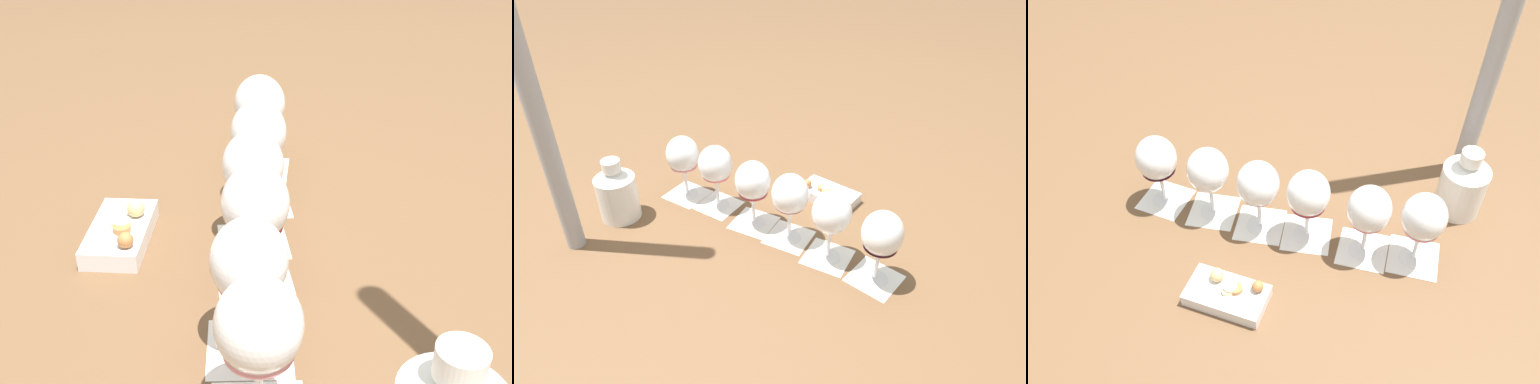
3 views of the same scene
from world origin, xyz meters
The scene contains 15 objects.
ground_plane centered at (0.00, 0.00, 0.00)m, with size 8.00×8.00×0.00m, color brown.
tasting_card_0 centered at (-0.20, 0.23, 0.00)m, with size 0.16×0.16×0.00m.
tasting_card_1 centered at (-0.11, 0.15, 0.00)m, with size 0.16×0.16×0.00m.
tasting_card_2 centered at (-0.03, 0.04, 0.00)m, with size 0.16×0.16×0.00m.
tasting_card_3 centered at (0.04, -0.04, 0.00)m, with size 0.16×0.16×0.00m.
tasting_card_4 centered at (0.12, -0.14, 0.00)m, with size 0.16×0.16×0.00m.
tasting_card_5 centered at (0.20, -0.24, 0.00)m, with size 0.16×0.16×0.00m.
wine_glass_0 centered at (-0.20, 0.23, 0.13)m, with size 0.10×0.10×0.19m.
wine_glass_1 centered at (-0.11, 0.15, 0.13)m, with size 0.10×0.10×0.19m.
wine_glass_2 centered at (-0.03, 0.04, 0.13)m, with size 0.10×0.10×0.19m.
wine_glass_3 centered at (0.04, -0.04, 0.13)m, with size 0.10×0.10×0.19m.
wine_glass_4 centered at (0.12, -0.14, 0.13)m, with size 0.10×0.10×0.19m.
wine_glass_5 centered at (0.20, -0.24, 0.13)m, with size 0.10×0.10×0.19m.
ceramic_vase centered at (-0.39, 0.17, 0.08)m, with size 0.11×0.11×0.18m.
snack_dish centered at (0.21, 0.10, 0.02)m, with size 0.18×0.19×0.06m.
Camera 3 is at (0.46, 0.69, 0.99)m, focal length 38.00 mm.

